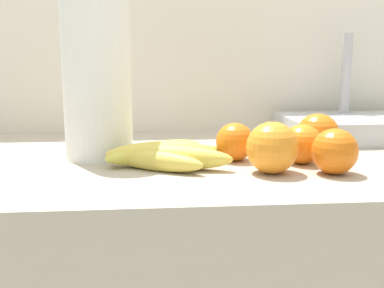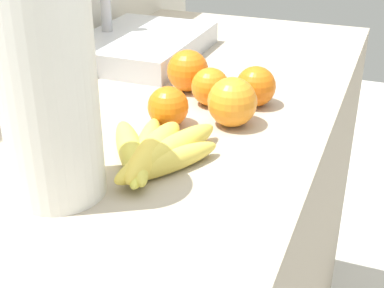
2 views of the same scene
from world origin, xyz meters
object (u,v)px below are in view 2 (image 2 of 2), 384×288
object	(u,v)px
orange_center	(232,102)
orange_front	(210,87)
orange_right	(256,86)
banana_bunch	(153,152)
paper_towel_roll	(48,94)
sink_basin	(141,44)
orange_back_left	(168,107)
orange_back_right	(188,71)

from	to	relation	value
orange_center	orange_front	size ratio (longest dim) A/B	1.20
orange_center	orange_right	xyz separation A→B (m)	(0.10, -0.01, -0.01)
banana_bunch	paper_towel_roll	bearing A→B (deg)	143.83
orange_center	sink_basin	distance (m)	0.42
orange_right	orange_back_left	bearing A→B (deg)	141.24
orange_back_left	paper_towel_roll	bearing A→B (deg)	168.23
orange_back_right	orange_back_left	bearing A→B (deg)	-169.66
orange_center	paper_towel_roll	world-z (taller)	paper_towel_roll
orange_right	orange_back_right	bearing A→B (deg)	80.19
banana_bunch	orange_back_right	size ratio (longest dim) A/B	2.74
banana_bunch	paper_towel_roll	world-z (taller)	paper_towel_roll
orange_center	orange_front	world-z (taller)	orange_center
orange_back_left	orange_back_right	bearing A→B (deg)	10.34
paper_towel_roll	orange_back_right	bearing A→B (deg)	-2.97
orange_right	orange_back_right	world-z (taller)	orange_back_right
orange_back_right	orange_right	bearing A→B (deg)	-99.81
paper_towel_roll	orange_center	bearing A→B (deg)	-27.49
orange_center	orange_right	world-z (taller)	orange_center
banana_bunch	orange_front	world-z (taller)	orange_front
orange_front	orange_right	size ratio (longest dim) A/B	0.95
orange_right	banana_bunch	bearing A→B (deg)	163.74
orange_back_left	orange_right	bearing A→B (deg)	-38.76
banana_bunch	orange_back_left	world-z (taller)	orange_back_left
banana_bunch	sink_basin	xyz separation A→B (m)	(0.45, 0.24, 0.01)
orange_front	orange_back_left	xyz separation A→B (m)	(-0.11, 0.03, -0.00)
orange_right	orange_back_left	world-z (taller)	orange_right
banana_bunch	orange_center	world-z (taller)	orange_center
orange_center	paper_towel_roll	xyz separation A→B (m)	(-0.28, 0.15, 0.10)
orange_front	paper_towel_roll	size ratio (longest dim) A/B	0.22
orange_center	orange_back_right	distance (m)	0.17
orange_right	sink_basin	size ratio (longest dim) A/B	0.21
orange_center	orange_back_right	bearing A→B (deg)	46.37
banana_bunch	paper_towel_roll	xyz separation A→B (m)	(-0.11, 0.08, 0.12)
orange_front	orange_right	world-z (taller)	orange_right
sink_basin	banana_bunch	bearing A→B (deg)	-151.93
orange_center	orange_back_left	bearing A→B (deg)	112.94
orange_center	sink_basin	world-z (taller)	sink_basin
orange_back_right	banana_bunch	bearing A→B (deg)	-167.89
orange_center	orange_back_left	xyz separation A→B (m)	(-0.04, 0.10, -0.01)
orange_center	orange_back_left	world-z (taller)	orange_center
sink_basin	orange_front	bearing A→B (deg)	-131.34
orange_front	paper_towel_roll	distance (m)	0.38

